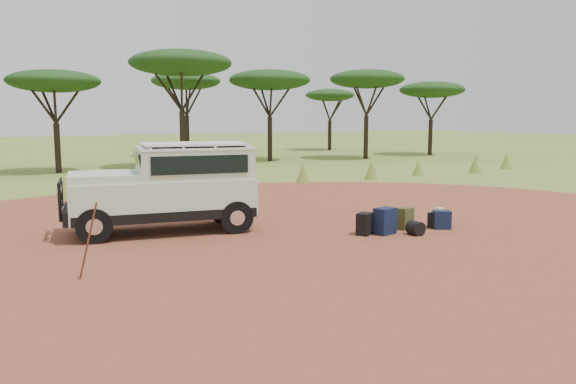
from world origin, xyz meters
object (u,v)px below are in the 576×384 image
duffel_navy (442,220)px  backpack_navy (385,221)px  backpack_olive (405,219)px  walking_staff (88,241)px  safari_vehicle (169,189)px  hard_case (439,220)px  backpack_black (364,224)px

duffel_navy → backpack_navy: bearing=-157.6°
backpack_olive → duffel_navy: size_ratio=1.17×
backpack_olive → walking_staff: bearing=171.6°
backpack_navy → walking_staff: bearing=171.8°
safari_vehicle → hard_case: bearing=-15.4°
backpack_black → hard_case: bearing=-37.0°
walking_staff → backpack_navy: 6.54m
hard_case → duffel_navy: bearing=-138.4°
duffel_navy → hard_case: size_ratio=0.83×
backpack_black → hard_case: size_ratio=0.95×
backpack_navy → duffel_navy: backpack_navy is taller
backpack_black → backpack_navy: size_ratio=0.84×
safari_vehicle → walking_staff: size_ratio=3.32×
walking_staff → duffel_navy: size_ratio=3.03×
backpack_olive → hard_case: size_ratio=0.98×
backpack_navy → duffel_navy: size_ratio=1.37×
backpack_black → backpack_olive: 1.23m
hard_case → backpack_black: bearing=152.4°
backpack_black → backpack_olive: (1.23, 0.04, 0.01)m
backpack_navy → hard_case: (1.64, -0.04, -0.11)m
safari_vehicle → backpack_olive: (4.91, -2.52, -0.73)m
walking_staff → backpack_navy: (6.51, 0.42, -0.35)m
safari_vehicle → hard_case: size_ratio=8.37×
walking_staff → backpack_navy: size_ratio=2.21×
backpack_olive → duffel_navy: (0.79, -0.40, -0.04)m
safari_vehicle → hard_case: safari_vehicle is taller
hard_case → backpack_olive: bearing=142.1°
duffel_navy → hard_case: bearing=93.5°
backpack_navy → backpack_olive: (0.77, 0.20, -0.04)m
safari_vehicle → backpack_olive: bearing=-17.0°
walking_staff → duffel_navy: (8.08, 0.22, -0.43)m
duffel_navy → backpack_olive: bearing=-177.4°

